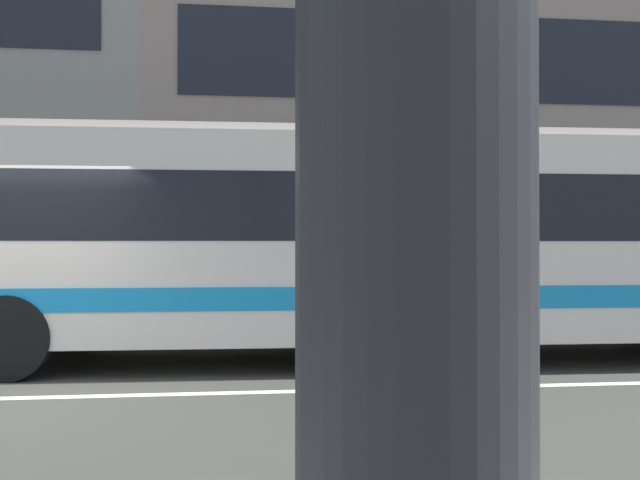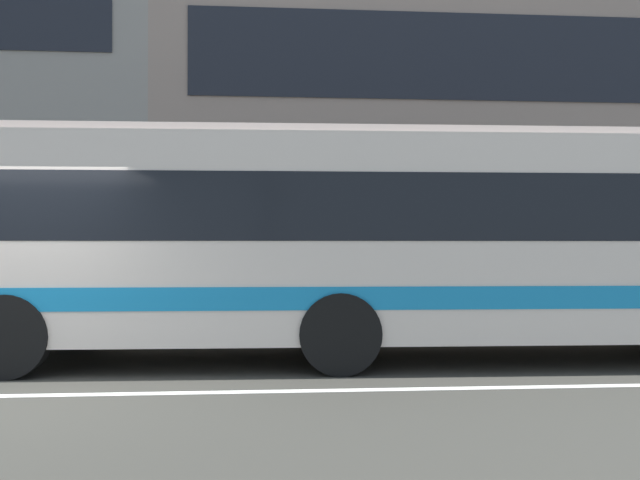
{
  "view_description": "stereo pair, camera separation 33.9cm",
  "coord_description": "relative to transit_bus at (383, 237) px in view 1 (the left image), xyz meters",
  "views": [
    {
      "loc": [
        2.53,
        -7.37,
        1.56
      ],
      "look_at": [
        3.67,
        2.56,
        1.66
      ],
      "focal_mm": 38.59,
      "sensor_mm": 36.0,
      "label": 1
    },
    {
      "loc": [
        2.87,
        -7.4,
        1.56
      ],
      "look_at": [
        3.67,
        2.56,
        1.66
      ],
      "focal_mm": 38.59,
      "sensor_mm": 36.0,
      "label": 2
    }
  ],
  "objects": [
    {
      "name": "transit_bus",
      "position": [
        0.0,
        0.0,
        0.0
      ],
      "size": [
        11.34,
        2.9,
        3.08
      ],
      "color": "beige",
      "rests_on": "ground_plane"
    },
    {
      "name": "apartment_block_right",
      "position": [
        7.39,
        11.49,
        3.72
      ],
      "size": [
        23.63,
        8.63,
        10.83
      ],
      "color": "gray",
      "rests_on": "ground_plane"
    }
  ]
}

